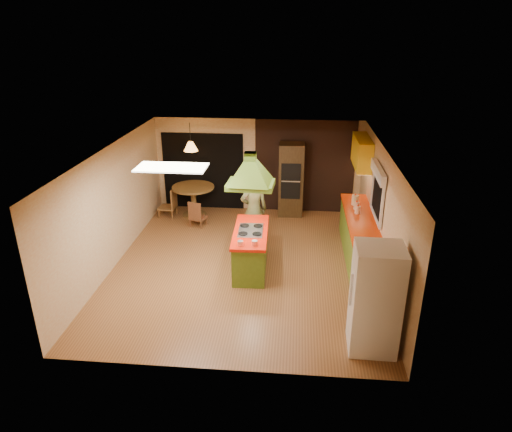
# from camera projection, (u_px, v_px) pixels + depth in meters

# --- Properties ---
(ground) EXTENTS (6.50, 6.50, 0.00)m
(ground) POSITION_uv_depth(u_px,v_px,m) (245.00, 264.00, 9.77)
(ground) COLOR brown
(ground) RESTS_ON ground
(room_walls) EXTENTS (5.50, 6.50, 6.50)m
(room_walls) POSITION_uv_depth(u_px,v_px,m) (244.00, 210.00, 9.28)
(room_walls) COLOR beige
(room_walls) RESTS_ON ground
(ceiling_plane) EXTENTS (6.50, 6.50, 0.00)m
(ceiling_plane) POSITION_uv_depth(u_px,v_px,m) (243.00, 150.00, 8.80)
(ceiling_plane) COLOR silver
(ceiling_plane) RESTS_ON room_walls
(brick_panel) EXTENTS (2.64, 0.03, 2.50)m
(brick_panel) POSITION_uv_depth(u_px,v_px,m) (305.00, 167.00, 12.15)
(brick_panel) COLOR #381E14
(brick_panel) RESTS_ON ground
(nook_opening) EXTENTS (2.20, 0.03, 2.10)m
(nook_opening) POSITION_uv_depth(u_px,v_px,m) (203.00, 171.00, 12.45)
(nook_opening) COLOR black
(nook_opening) RESTS_ON ground
(right_counter) EXTENTS (0.62, 3.05, 0.92)m
(right_counter) POSITION_uv_depth(u_px,v_px,m) (359.00, 237.00, 9.93)
(right_counter) COLOR olive
(right_counter) RESTS_ON ground
(upper_cabinets) EXTENTS (0.34, 1.40, 0.70)m
(upper_cabinets) POSITION_uv_depth(u_px,v_px,m) (362.00, 152.00, 10.82)
(upper_cabinets) COLOR yellow
(upper_cabinets) RESTS_ON room_walls
(window_right) EXTENTS (0.12, 1.35, 1.06)m
(window_right) POSITION_uv_depth(u_px,v_px,m) (378.00, 184.00, 9.22)
(window_right) COLOR black
(window_right) RESTS_ON room_walls
(fluor_panel) EXTENTS (1.20, 0.60, 0.03)m
(fluor_panel) POSITION_uv_depth(u_px,v_px,m) (172.00, 167.00, 7.80)
(fluor_panel) COLOR white
(fluor_panel) RESTS_ON ceiling_plane
(kitchen_island) EXTENTS (0.75, 1.74, 0.88)m
(kitchen_island) POSITION_uv_depth(u_px,v_px,m) (251.00, 249.00, 9.46)
(kitchen_island) COLOR #57771D
(kitchen_island) RESTS_ON ground
(range_hood) EXTENTS (0.94, 0.70, 0.78)m
(range_hood) POSITION_uv_depth(u_px,v_px,m) (250.00, 165.00, 8.76)
(range_hood) COLOR #587A1E
(range_hood) RESTS_ON ceiling_plane
(man) EXTENTS (0.70, 0.55, 1.69)m
(man) POSITION_uv_depth(u_px,v_px,m) (254.00, 210.00, 10.42)
(man) COLOR brown
(man) RESTS_ON ground
(refrigerator) EXTENTS (0.73, 0.70, 1.76)m
(refrigerator) POSITION_uv_depth(u_px,v_px,m) (375.00, 299.00, 6.94)
(refrigerator) COLOR white
(refrigerator) RESTS_ON ground
(wall_oven) EXTENTS (0.65, 0.61, 1.95)m
(wall_oven) POSITION_uv_depth(u_px,v_px,m) (291.00, 180.00, 12.02)
(wall_oven) COLOR #412C15
(wall_oven) RESTS_ON ground
(dining_table) EXTENTS (1.11, 1.11, 0.83)m
(dining_table) POSITION_uv_depth(u_px,v_px,m) (194.00, 195.00, 12.06)
(dining_table) COLOR brown
(dining_table) RESTS_ON ground
(chair_left) EXTENTS (0.46, 0.46, 0.79)m
(chair_left) POSITION_uv_depth(u_px,v_px,m) (167.00, 202.00, 12.10)
(chair_left) COLOR brown
(chair_left) RESTS_ON ground
(chair_near) EXTENTS (0.47, 0.47, 0.68)m
(chair_near) POSITION_uv_depth(u_px,v_px,m) (198.00, 213.00, 11.54)
(chair_near) COLOR brown
(chair_near) RESTS_ON ground
(pendant_lamp) EXTENTS (0.37, 0.37, 0.23)m
(pendant_lamp) POSITION_uv_depth(u_px,v_px,m) (191.00, 146.00, 11.55)
(pendant_lamp) COLOR #FF9E3F
(pendant_lamp) RESTS_ON ceiling_plane
(canister_large) EXTENTS (0.20, 0.20, 0.23)m
(canister_large) POSITION_uv_depth(u_px,v_px,m) (355.00, 200.00, 10.45)
(canister_large) COLOR beige
(canister_large) RESTS_ON right_counter
(canister_medium) EXTENTS (0.14, 0.14, 0.17)m
(canister_medium) POSITION_uv_depth(u_px,v_px,m) (356.00, 206.00, 10.19)
(canister_medium) COLOR beige
(canister_medium) RESTS_ON right_counter
(canister_small) EXTENTS (0.16, 0.16, 0.16)m
(canister_small) POSITION_uv_depth(u_px,v_px,m) (358.00, 210.00, 9.98)
(canister_small) COLOR #F7E7C7
(canister_small) RESTS_ON right_counter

